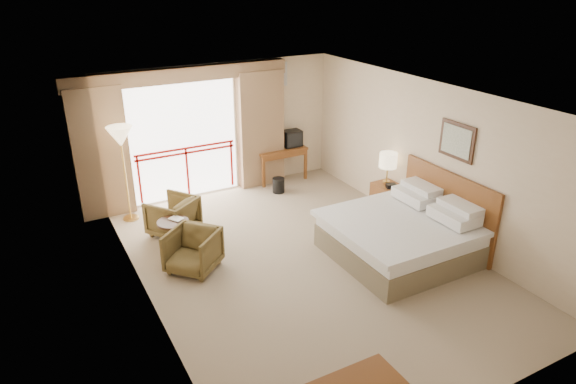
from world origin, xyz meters
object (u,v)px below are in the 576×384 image
table_lamp (388,161)px  side_table (174,231)px  desk (279,154)px  wastebasket (279,185)px  armchair_far (175,233)px  nightstand (387,200)px  floor_lamp (121,140)px  bed (402,235)px  tv (292,138)px  armchair_near (195,269)px

table_lamp → side_table: 4.12m
desk → wastebasket: desk is taller
table_lamp → armchair_far: 4.17m
desk → armchair_far: size_ratio=1.51×
armchair_far → side_table: 0.78m
desk → wastebasket: size_ratio=3.57×
table_lamp → side_table: table_lamp is taller
nightstand → side_table: size_ratio=1.12×
desk → floor_lamp: (-3.45, -0.47, 0.99)m
wastebasket → side_table: bearing=-152.6°
bed → desk: 4.01m
bed → tv: tv is taller
desk → armchair_near: bearing=-140.0°
table_lamp → desk: (-0.96, 2.60, -0.51)m
nightstand → desk: size_ratio=0.55×
tv → side_table: bearing=-148.4°
bed → floor_lamp: 5.21m
bed → side_table: bearing=149.5°
wastebasket → armchair_far: 2.64m
tv → armchair_near: bearing=-139.7°
floor_lamp → bed: bearing=-44.2°
tv → floor_lamp: size_ratio=0.22×
armchair_near → floor_lamp: size_ratio=0.41×
nightstand → desk: 2.83m
table_lamp → wastebasket: (-1.33, 1.92, -0.94)m
table_lamp → armchair_near: bearing=-177.4°
bed → floor_lamp: floor_lamp is taller
bed → tv: size_ratio=5.25×
bed → side_table: bed is taller
wastebasket → floor_lamp: size_ratio=0.18×
wastebasket → floor_lamp: floor_lamp is taller
armchair_far → side_table: size_ratio=1.35×
floor_lamp → desk: bearing=7.7°
table_lamp → wastebasket: bearing=124.7°
table_lamp → side_table: size_ratio=1.05×
table_lamp → armchair_far: bearing=163.2°
desk → wastebasket: (-0.37, -0.69, -0.42)m
tv → bed: bearing=-91.1°
desk → tv: tv is taller
nightstand → armchair_near: size_ratio=0.85×
bed → armchair_near: (-3.16, 1.22, -0.38)m
table_lamp → bed: bearing=-118.9°
armchair_far → tv: bearing=167.9°
table_lamp → nightstand: bearing=-90.0°
tv → wastebasket: tv is taller
bed → side_table: (-3.26, 1.92, 0.01)m
nightstand → tv: size_ratio=1.56×
table_lamp → armchair_far: table_lamp is taller
floor_lamp → side_table: bearing=-76.9°
nightstand → bed: bearing=-120.7°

